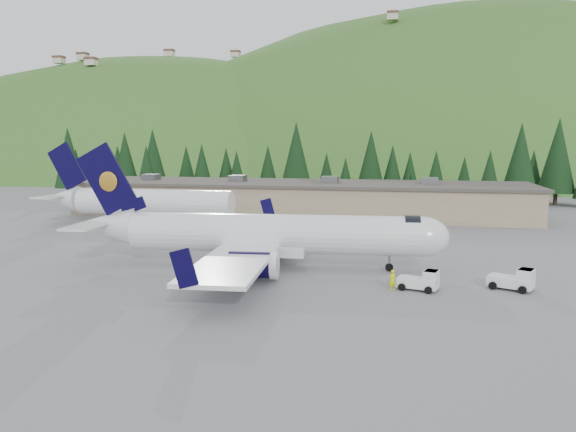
% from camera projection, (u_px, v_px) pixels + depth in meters
% --- Properties ---
extents(ground, '(600.00, 600.00, 0.00)m').
position_uv_depth(ground, '(274.00, 268.00, 51.06)').
color(ground, slate).
extents(airliner, '(34.29, 32.19, 11.38)m').
position_uv_depth(airliner, '(263.00, 235.00, 50.80)').
color(airliner, white).
rests_on(airliner, ground).
extents(second_airliner, '(27.50, 11.00, 10.05)m').
position_uv_depth(second_airliner, '(135.00, 201.00, 77.05)').
color(second_airliner, white).
rests_on(second_airliner, ground).
extents(baggage_tug_a, '(3.34, 2.46, 1.63)m').
position_uv_depth(baggage_tug_a, '(422.00, 281.00, 43.29)').
color(baggage_tug_a, white).
rests_on(baggage_tug_a, ground).
extents(baggage_tug_b, '(3.67, 2.96, 1.75)m').
position_uv_depth(baggage_tug_b, '(515.00, 280.00, 43.37)').
color(baggage_tug_b, white).
rests_on(baggage_tug_b, ground).
extents(terminal_building, '(71.00, 17.00, 6.10)m').
position_uv_depth(terminal_building, '(299.00, 198.00, 88.61)').
color(terminal_building, gray).
rests_on(terminal_building, ground).
extents(ramp_worker, '(0.71, 0.68, 1.63)m').
position_uv_depth(ramp_worker, '(392.00, 280.00, 43.20)').
color(ramp_worker, '#EAF500').
rests_on(ramp_worker, ground).
extents(tree_line, '(111.97, 17.83, 14.55)m').
position_uv_depth(tree_line, '(307.00, 164.00, 110.81)').
color(tree_line, black).
rests_on(tree_line, ground).
extents(hills, '(614.00, 330.00, 300.00)m').
position_uv_depth(hills, '(496.00, 353.00, 252.26)').
color(hills, '#30561F').
rests_on(hills, ground).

